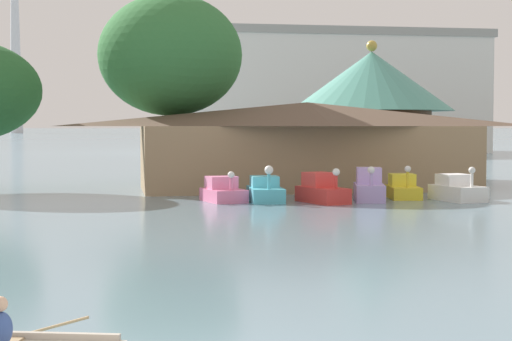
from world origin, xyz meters
The scene contains 10 objects.
pedal_boat_pink centered at (4.39, 27.26, 0.46)m, with size 2.04×2.65×1.44m.
pedal_boat_cyan centered at (6.31, 26.95, 0.48)m, with size 1.59×2.96×1.71m.
pedal_boat_red centered at (8.74, 25.99, 0.54)m, with size 2.09×3.05×1.61m.
pedal_boat_lavender centered at (11.12, 26.48, 0.61)m, with size 1.90×2.91×1.65m.
pedal_boat_yellow centered at (13.12, 27.47, 0.46)m, with size 1.72×2.69×1.62m.
pedal_boat_white centered at (15.20, 25.92, 0.49)m, with size 2.04×2.93×1.62m.
boathouse centered at (9.89, 33.83, 2.48)m, with size 19.27×7.57×4.75m.
green_roof_pavilion centered at (15.70, 40.70, 4.75)m, with size 10.45×10.45×8.88m.
shoreline_tree_mid centered at (2.65, 36.65, 7.41)m, with size 8.08×8.08×10.84m.
background_building_block centered at (27.31, 94.14, 7.73)m, with size 38.53×14.44×15.42m.
Camera 1 is at (-0.58, -10.68, 3.50)m, focal length 58.68 mm.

